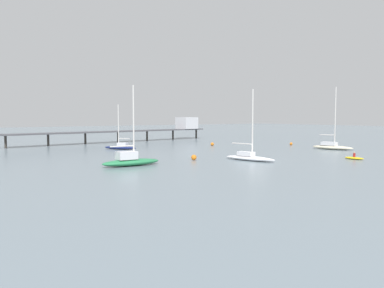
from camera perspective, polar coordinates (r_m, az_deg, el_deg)
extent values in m
plane|color=slate|center=(58.96, 9.75, -2.46)|extent=(400.00, 400.00, 0.00)
cube|color=#4C4C51|center=(100.57, -10.63, 1.80)|extent=(55.35, 10.94, 0.30)
cylinder|color=#38332D|center=(89.67, -25.29, 0.28)|extent=(0.50, 0.50, 2.59)
cylinder|color=#38332D|center=(92.62, -20.03, 0.53)|extent=(0.50, 0.50, 2.59)
cylinder|color=#38332D|center=(96.30, -15.12, 0.77)|extent=(0.50, 0.50, 2.59)
cylinder|color=#38332D|center=(100.64, -10.61, 0.98)|extent=(0.50, 0.50, 2.59)
cylinder|color=#38332D|center=(105.54, -6.50, 1.17)|extent=(0.50, 0.50, 2.59)
cylinder|color=#38332D|center=(110.94, -2.77, 1.33)|extent=(0.50, 0.50, 2.59)
cylinder|color=#38332D|center=(116.77, 0.61, 1.48)|extent=(0.50, 0.50, 2.59)
cube|color=silver|center=(114.17, -0.77, 3.05)|extent=(5.29, 5.29, 3.30)
ellipsoid|color=white|center=(59.61, 8.33, -2.05)|extent=(3.88, 8.71, 0.67)
cube|color=silver|center=(59.92, 7.79, -1.40)|extent=(1.90, 2.70, 0.61)
cylinder|color=silver|center=(59.04, 8.72, 3.03)|extent=(0.22, 0.22, 9.90)
cylinder|color=silver|center=(60.18, 7.26, 0.05)|extent=(1.01, 3.53, 0.18)
ellipsoid|color=beige|center=(83.07, 19.59, -0.47)|extent=(4.15, 8.55, 0.78)
cube|color=silver|center=(83.27, 19.18, 0.05)|extent=(2.26, 3.17, 0.68)
cylinder|color=silver|center=(82.67, 19.95, 3.76)|extent=(0.22, 0.22, 11.50)
cylinder|color=silver|center=(83.36, 18.91, 1.26)|extent=(0.85, 3.04, 0.17)
ellipsoid|color=#287F4C|center=(53.55, -8.76, -2.63)|extent=(8.24, 2.49, 0.90)
cube|color=silver|center=(53.17, -9.41, -1.62)|extent=(2.59, 1.73, 1.06)
cylinder|color=silver|center=(53.37, -8.43, 3.14)|extent=(0.22, 0.22, 9.86)
cylinder|color=silver|center=(52.79, -10.04, -0.32)|extent=(3.40, 0.18, 0.18)
ellipsoid|color=navy|center=(79.69, -10.31, -0.52)|extent=(5.41, 6.71, 0.68)
cube|color=silver|center=(79.36, -9.97, -0.05)|extent=(2.11, 2.30, 0.66)
cylinder|color=silver|center=(79.64, -10.57, 2.67)|extent=(0.20, 0.20, 8.20)
cylinder|color=silver|center=(79.11, -9.76, 0.77)|extent=(1.57, 2.15, 0.16)
ellipsoid|color=yellow|center=(65.70, 22.34, -1.89)|extent=(1.52, 3.12, 0.35)
cylinder|color=maroon|center=(65.65, 22.35, -1.50)|extent=(0.38, 0.38, 0.55)
sphere|color=tan|center=(65.62, 22.36, -1.15)|extent=(0.24, 0.24, 0.24)
sphere|color=orange|center=(92.06, 14.10, 0.03)|extent=(0.64, 0.64, 0.64)
sphere|color=orange|center=(87.79, 2.95, -0.01)|extent=(0.75, 0.75, 0.75)
sphere|color=orange|center=(59.42, 0.27, -1.95)|extent=(0.82, 0.82, 0.82)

